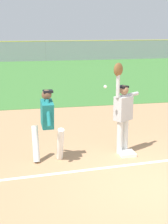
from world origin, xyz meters
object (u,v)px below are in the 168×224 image
object	(u,v)px
fielder	(123,109)
parked_car_silver	(94,50)
first_base	(127,154)
runner	(47,121)
parked_car_black	(38,51)
baseball	(105,87)

from	to	relation	value
fielder	parked_car_silver	world-z (taller)	fielder
first_base	runner	world-z (taller)	runner
fielder	parked_car_black	distance (m)	24.91
first_base	baseball	distance (m)	1.81
fielder	runner	size ratio (longest dim) A/B	1.33
first_base	baseball	bearing A→B (deg)	-175.74
runner	parked_car_black	distance (m)	25.14
fielder	runner	xyz separation A→B (m)	(-1.87, -0.18, -0.12)
runner	parked_car_silver	xyz separation A→B (m)	(6.97, 24.96, -0.32)
parked_car_silver	fielder	bearing A→B (deg)	-96.90
runner	first_base	bearing A→B (deg)	-2.24
first_base	runner	xyz separation A→B (m)	(-1.94, 0.02, 0.96)
runner	baseball	size ratio (longest dim) A/B	23.24
parked_car_silver	parked_car_black	bearing A→B (deg)	-176.63
first_base	parked_car_black	xyz separation A→B (m)	(-0.37, 25.11, 0.63)
baseball	parked_car_black	distance (m)	25.18
first_base	parked_car_silver	distance (m)	25.49
parked_car_silver	runner	bearing A→B (deg)	-100.88
baseball	parked_car_black	world-z (taller)	baseball
baseball	parked_car_black	size ratio (longest dim) A/B	0.02
parked_car_black	first_base	bearing A→B (deg)	-86.97
parked_car_black	baseball	bearing A→B (deg)	-88.32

